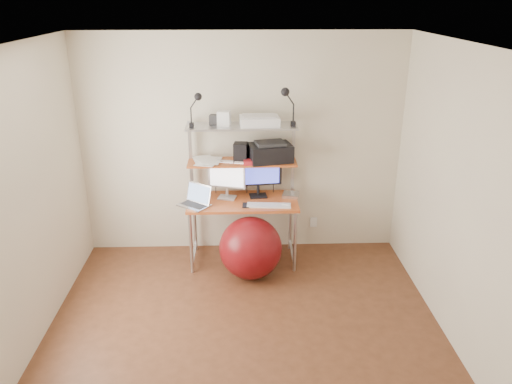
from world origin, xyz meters
TOP-DOWN VIEW (x-y plane):
  - room at (0.00, 0.00)m, footprint 3.60×3.60m
  - computer_desk at (0.00, 1.50)m, footprint 1.20×0.60m
  - wall_outlet at (0.85, 1.79)m, footprint 0.08×0.01m
  - monitor_silver at (-0.17, 1.53)m, footprint 0.41×0.19m
  - monitor_black at (0.18, 1.57)m, footprint 0.52×0.16m
  - laptop at (-0.50, 1.34)m, footprint 0.41×0.40m
  - keyboard at (0.28, 1.28)m, footprint 0.48×0.17m
  - mouse at (0.47, 1.28)m, footprint 0.09×0.07m
  - mac_mini at (0.54, 1.55)m, footprint 0.21×0.21m
  - phone at (0.03, 1.29)m, footprint 0.08×0.14m
  - printer at (0.30, 1.57)m, footprint 0.51×0.40m
  - nas_cube at (-0.02, 1.56)m, footprint 0.16×0.16m
  - red_box at (0.10, 1.46)m, footprint 0.17×0.11m
  - scanner at (0.19, 1.56)m, footprint 0.43×0.29m
  - box_white at (-0.19, 1.57)m, footprint 0.15×0.13m
  - box_grey at (-0.29, 1.62)m, footprint 0.11×0.11m
  - clip_lamp_left at (-0.46, 1.50)m, footprint 0.14×0.08m
  - clip_lamp_right at (0.47, 1.51)m, footprint 0.16×0.09m
  - exercise_ball at (0.08, 1.10)m, footprint 0.67×0.67m
  - paper_stack at (-0.39, 1.57)m, footprint 0.34×0.41m

SIDE VIEW (x-z plane):
  - wall_outlet at x=0.85m, z-range 0.24..0.36m
  - exercise_ball at x=0.08m, z-range 0.00..0.67m
  - phone at x=0.03m, z-range 0.74..0.75m
  - keyboard at x=0.28m, z-range 0.74..0.75m
  - mouse at x=0.47m, z-range 0.74..0.76m
  - mac_mini at x=0.54m, z-range 0.74..0.77m
  - laptop at x=-0.50m, z-range 0.65..0.93m
  - computer_desk at x=0.00m, z-range 0.17..1.74m
  - monitor_silver at x=-0.17m, z-range 0.76..1.22m
  - monitor_black at x=0.18m, z-range 0.74..1.26m
  - paper_stack at x=-0.39m, z-range 1.15..1.18m
  - red_box at x=0.10m, z-range 1.15..1.20m
  - room at x=0.00m, z-range -0.55..3.05m
  - printer at x=0.30m, z-range 1.14..1.36m
  - nas_cube at x=-0.02m, z-range 1.15..1.36m
  - box_grey at x=-0.29m, z-range 1.55..1.65m
  - scanner at x=0.19m, z-range 1.55..1.66m
  - box_white at x=-0.19m, z-range 1.55..1.70m
  - clip_lamp_left at x=-0.46m, z-range 1.63..1.99m
  - clip_lamp_right at x=0.47m, z-range 1.64..2.05m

